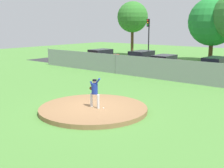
% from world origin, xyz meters
% --- Properties ---
extents(ground_plane, '(80.00, 80.00, 0.00)m').
position_xyz_m(ground_plane, '(0.00, 6.00, 0.00)').
color(ground_plane, '#4C8438').
extents(asphalt_strip, '(44.00, 7.00, 0.01)m').
position_xyz_m(asphalt_strip, '(0.00, 14.50, 0.00)').
color(asphalt_strip, '#2B2B2D').
rests_on(asphalt_strip, ground_plane).
extents(pitchers_mound, '(5.67, 5.67, 0.23)m').
position_xyz_m(pitchers_mound, '(0.00, 0.00, 0.11)').
color(pitchers_mound, olive).
rests_on(pitchers_mound, ground_plane).
extents(pitcher_youth, '(0.79, 0.32, 1.60)m').
position_xyz_m(pitcher_youth, '(0.13, -0.03, 1.14)').
color(pitcher_youth, silver).
rests_on(pitcher_youth, pitchers_mound).
extents(baseball, '(0.07, 0.07, 0.07)m').
position_xyz_m(baseball, '(0.66, 0.05, 0.26)').
color(baseball, white).
rests_on(baseball, pitchers_mound).
extents(chainlink_fence, '(32.36, 0.07, 1.88)m').
position_xyz_m(chainlink_fence, '(0.00, 10.00, 0.89)').
color(chainlink_fence, gray).
rests_on(chainlink_fence, ground_plane).
extents(parked_car_burgundy, '(1.90, 4.34, 1.57)m').
position_xyz_m(parked_car_burgundy, '(-3.76, 14.14, 0.75)').
color(parked_car_burgundy, maroon).
rests_on(parked_car_burgundy, ground_plane).
extents(parked_car_navy, '(1.93, 4.63, 1.66)m').
position_xyz_m(parked_car_navy, '(1.10, 14.47, 0.81)').
color(parked_car_navy, '#161E4C').
rests_on(parked_car_navy, ground_plane).
extents(parked_car_silver, '(1.85, 4.78, 1.79)m').
position_xyz_m(parked_car_silver, '(-6.56, 14.40, 0.86)').
color(parked_car_silver, '#B7BABF').
rests_on(parked_car_silver, ground_plane).
extents(parked_car_red, '(1.91, 4.77, 1.69)m').
position_xyz_m(parked_car_red, '(-11.93, 14.10, 0.81)').
color(parked_car_red, '#A81919').
rests_on(parked_car_red, ground_plane).
extents(traffic_light_near, '(0.28, 0.46, 5.09)m').
position_xyz_m(traffic_light_near, '(-8.44, 18.59, 3.47)').
color(traffic_light_near, black).
rests_on(traffic_light_near, ground_plane).
extents(tree_bushy_near, '(4.32, 4.32, 7.65)m').
position_xyz_m(tree_bushy_near, '(-14.35, 23.69, 5.46)').
color(tree_bushy_near, '#4C331E').
rests_on(tree_bushy_near, ground_plane).
extents(tree_leaning_west, '(5.75, 5.75, 7.66)m').
position_xyz_m(tree_leaning_west, '(-3.05, 24.21, 4.78)').
color(tree_leaning_west, '#4C331E').
rests_on(tree_leaning_west, ground_plane).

